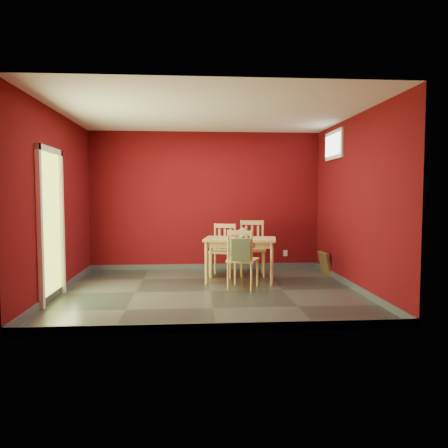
{
  "coord_description": "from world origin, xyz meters",
  "views": [
    {
      "loc": [
        -0.27,
        -6.6,
        1.49
      ],
      "look_at": [
        0.25,
        0.45,
        1.0
      ],
      "focal_mm": 35.0,
      "sensor_mm": 36.0,
      "label": 1
    }
  ],
  "objects": [
    {
      "name": "tote_bag",
      "position": [
        0.46,
        -0.06,
        0.64
      ],
      "size": [
        0.29,
        0.18,
        0.41
      ],
      "color": "#699260",
      "rests_on": "chair_near"
    },
    {
      "name": "window",
      "position": [
        2.23,
        1.0,
        2.35
      ],
      "size": [
        0.05,
        0.9,
        0.5
      ],
      "color": "white",
      "rests_on": "room_shell"
    },
    {
      "name": "chair_far_right",
      "position": [
        0.84,
        1.31,
        0.51
      ],
      "size": [
        0.51,
        0.51,
        1.0
      ],
      "color": "tan",
      "rests_on": "ground"
    },
    {
      "name": "room_shell",
      "position": [
        0.0,
        0.0,
        0.05
      ],
      "size": [
        4.5,
        4.5,
        4.5
      ],
      "color": "#57090D",
      "rests_on": "ground"
    },
    {
      "name": "dining_table",
      "position": [
        0.54,
        0.7,
        0.65
      ],
      "size": [
        1.29,
        0.89,
        0.74
      ],
      "color": "tan",
      "rests_on": "ground"
    },
    {
      "name": "outlet_plate",
      "position": [
        1.6,
        1.99,
        0.3
      ],
      "size": [
        0.08,
        0.02,
        0.12
      ],
      "primitive_type": "cube",
      "color": "silver",
      "rests_on": "room_shell"
    },
    {
      "name": "ground",
      "position": [
        0.0,
        0.0,
        0.0
      ],
      "size": [
        4.5,
        4.5,
        0.0
      ],
      "primitive_type": "plane",
      "color": "#2D342D",
      "rests_on": "ground"
    },
    {
      "name": "table_runner",
      "position": [
        0.54,
        0.59,
        0.69
      ],
      "size": [
        0.42,
        0.69,
        0.33
      ],
      "color": "brown",
      "rests_on": "dining_table"
    },
    {
      "name": "doorway",
      "position": [
        -2.23,
        -0.4,
        1.12
      ],
      "size": [
        0.06,
        1.01,
        2.13
      ],
      "color": "#B7D838",
      "rests_on": "ground"
    },
    {
      "name": "chair_far_left",
      "position": [
        0.29,
        1.27,
        0.48
      ],
      "size": [
        0.55,
        0.55,
        0.94
      ],
      "color": "tan",
      "rests_on": "ground"
    },
    {
      "name": "cat",
      "position": [
        0.59,
        0.77,
        0.85
      ],
      "size": [
        0.23,
        0.43,
        0.21
      ],
      "primitive_type": null,
      "rotation": [
        0.0,
        0.0,
        0.04
      ],
      "color": "slate",
      "rests_on": "table_runner"
    },
    {
      "name": "picture_frame",
      "position": [
        2.19,
        1.27,
        0.21
      ],
      "size": [
        0.18,
        0.42,
        0.42
      ],
      "color": "brown",
      "rests_on": "ground"
    },
    {
      "name": "chair_near",
      "position": [
        0.52,
        0.15,
        0.48
      ],
      "size": [
        0.57,
        0.57,
        0.93
      ],
      "color": "tan",
      "rests_on": "ground"
    }
  ]
}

